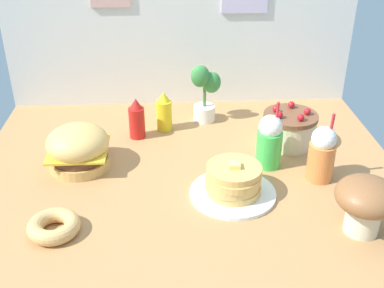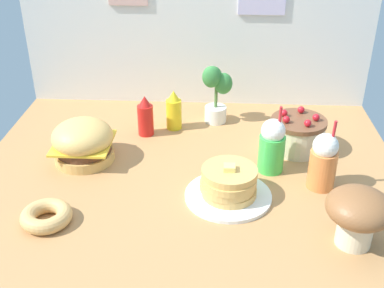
% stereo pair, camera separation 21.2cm
% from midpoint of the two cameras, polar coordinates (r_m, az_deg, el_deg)
% --- Properties ---
extents(ground_plane, '(1.95, 1.76, 0.02)m').
position_cam_midpoint_polar(ground_plane, '(2.14, -3.18, -4.85)').
color(ground_plane, '#B27F4C').
extents(back_wall, '(1.95, 0.04, 1.02)m').
position_cam_midpoint_polar(back_wall, '(2.73, -3.67, 14.82)').
color(back_wall, silver).
rests_on(back_wall, ground_plane).
extents(burger, '(0.28, 0.28, 0.21)m').
position_cam_midpoint_polar(burger, '(2.28, -15.91, -0.53)').
color(burger, '#DBA859').
rests_on(burger, ground_plane).
extents(pancake_stack, '(0.37, 0.37, 0.16)m').
position_cam_midpoint_polar(pancake_stack, '(2.02, 1.90, -4.70)').
color(pancake_stack, white).
rests_on(pancake_stack, ground_plane).
extents(layer_cake, '(0.27, 0.27, 0.20)m').
position_cam_midpoint_polar(layer_cake, '(2.42, 9.01, 1.76)').
color(layer_cake, beige).
rests_on(layer_cake, ground_plane).
extents(ketchup_bottle, '(0.08, 0.08, 0.21)m').
position_cam_midpoint_polar(ketchup_bottle, '(2.48, -8.99, 2.83)').
color(ketchup_bottle, red).
rests_on(ketchup_bottle, ground_plane).
extents(mustard_bottle, '(0.08, 0.08, 0.21)m').
position_cam_midpoint_polar(mustard_bottle, '(2.54, -5.71, 3.70)').
color(mustard_bottle, yellow).
rests_on(mustard_bottle, ground_plane).
extents(cream_soda_cup, '(0.12, 0.12, 0.32)m').
position_cam_midpoint_polar(cream_soda_cup, '(2.20, 6.43, 0.24)').
color(cream_soda_cup, green).
rests_on(cream_soda_cup, ground_plane).
extents(orange_float_cup, '(0.12, 0.12, 0.32)m').
position_cam_midpoint_polar(orange_float_cup, '(2.14, 12.39, -1.23)').
color(orange_float_cup, orange).
rests_on(orange_float_cup, ground_plane).
extents(donut_pink_glaze, '(0.20, 0.20, 0.06)m').
position_cam_midpoint_polar(donut_pink_glaze, '(1.94, -19.11, -9.23)').
color(donut_pink_glaze, tan).
rests_on(donut_pink_glaze, ground_plane).
extents(potted_plant, '(0.16, 0.12, 0.33)m').
position_cam_midpoint_polar(potted_plant, '(2.59, -0.89, 6.24)').
color(potted_plant, white).
rests_on(potted_plant, ground_plane).
extents(mushroom_stool, '(0.24, 0.24, 0.23)m').
position_cam_midpoint_polar(mushroom_stool, '(1.86, 16.86, -6.54)').
color(mushroom_stool, beige).
rests_on(mushroom_stool, ground_plane).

